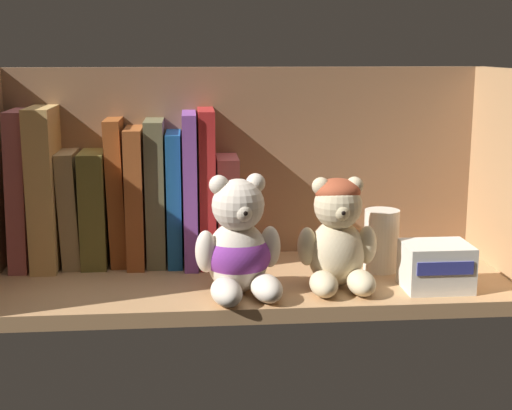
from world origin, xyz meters
TOP-DOWN VIEW (x-y plane):
  - shelf_board at (0.00, 0.00)cm, footprint 70.01×25.61cm
  - shelf_back_panel at (0.00, 13.41)cm, footprint 72.41×1.20cm
  - shelf_side_panel_right at (35.81, 0.00)cm, footprint 1.60×28.01cm
  - book_0 at (-32.22, 9.84)cm, footprint 3.08×12.50cm
  - book_1 at (-28.83, 9.84)cm, footprint 3.59×14.02cm
  - book_2 at (-25.46, 9.84)cm, footprint 3.07×10.36cm
  - book_3 at (-22.09, 9.84)cm, footprint 3.58×11.11cm
  - book_4 at (-18.85, 9.84)cm, footprint 2.79×9.50cm
  - book_5 at (-16.16, 9.84)cm, footprint 2.47×12.60cm
  - book_6 at (-13.28, 9.84)cm, footprint 2.68×11.17cm
  - book_7 at (-10.60, 9.84)cm, footprint 2.07×11.87cm
  - book_8 at (-8.30, 9.84)cm, footprint 1.94×14.69cm
  - book_9 at (-5.89, 9.84)cm, footprint 2.31×13.78cm
  - book_10 at (-2.89, 9.84)cm, footprint 3.14×10.27cm
  - teddy_bear_larger at (-2.27, -6.60)cm, footprint 11.52×12.33cm
  - teddy_bear_smaller at (10.85, -5.00)cm, footprint 10.62×10.73cm
  - pillar_candle at (18.48, 1.70)cm, footprint 4.92×4.92cm
  - small_product_box at (23.63, -6.90)cm, footprint 8.60×7.19cm

SIDE VIEW (x-z plane):
  - shelf_board at x=0.00cm, z-range 0.00..2.00cm
  - small_product_box at x=23.63cm, z-range 2.00..8.09cm
  - pillar_candle at x=18.48cm, z-range 2.00..10.81cm
  - teddy_bear_larger at x=-2.27cm, z-range 0.34..15.85cm
  - teddy_bear_smaller at x=10.85cm, z-range 1.62..16.28cm
  - book_10 at x=-2.89cm, z-range 2.00..17.59cm
  - book_3 at x=-22.09cm, z-range 2.00..18.58cm
  - book_2 at x=-25.46cm, z-range 1.96..18.64cm
  - book_7 at x=-10.60cm, z-range 2.00..21.25cm
  - book_5 at x=-16.16cm, z-range 2.00..21.96cm
  - book_6 at x=-13.28cm, z-range 2.00..23.00cm
  - book_4 at x=-18.85cm, z-range 1.98..23.16cm
  - book_8 at x=-8.30cm, z-range 2.00..24.10cm
  - book_9 at x=-5.89cm, z-range 2.00..24.53cm
  - book_0 at x=-32.22cm, z-range 1.97..24.60cm
  - book_1 at x=-28.83cm, z-range 2.00..25.00cm
  - shelf_back_panel at x=0.00cm, z-range 0.00..30.27cm
  - shelf_side_panel_right at x=35.81cm, z-range 0.00..30.27cm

